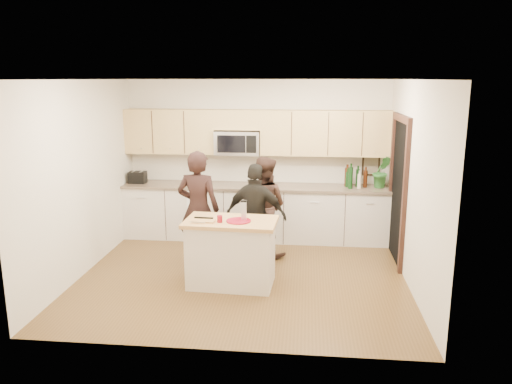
# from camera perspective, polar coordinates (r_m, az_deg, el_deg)

# --- Properties ---
(floor) EXTENTS (4.50, 4.50, 0.00)m
(floor) POSITION_cam_1_polar(r_m,az_deg,el_deg) (7.14, -1.50, -9.48)
(floor) COLOR brown
(floor) RESTS_ON ground
(room_shell) EXTENTS (4.52, 4.02, 2.71)m
(room_shell) POSITION_cam_1_polar(r_m,az_deg,el_deg) (6.67, -1.59, 4.39)
(room_shell) COLOR beige
(room_shell) RESTS_ON ground
(back_cabinetry) EXTENTS (4.50, 0.66, 0.94)m
(back_cabinetry) POSITION_cam_1_polar(r_m,az_deg,el_deg) (8.58, -0.08, -2.29)
(back_cabinetry) COLOR beige
(back_cabinetry) RESTS_ON ground
(upper_cabinetry) EXTENTS (4.50, 0.33, 0.75)m
(upper_cabinetry) POSITION_cam_1_polar(r_m,az_deg,el_deg) (8.47, 0.25, 6.96)
(upper_cabinetry) COLOR tan
(upper_cabinetry) RESTS_ON ground
(microwave) EXTENTS (0.76, 0.41, 0.40)m
(microwave) POSITION_cam_1_polar(r_m,az_deg,el_deg) (8.49, -2.10, 5.66)
(microwave) COLOR silver
(microwave) RESTS_ON ground
(doorway) EXTENTS (0.06, 1.25, 2.20)m
(doorway) POSITION_cam_1_polar(r_m,az_deg,el_deg) (7.73, 15.97, 0.75)
(doorway) COLOR black
(doorway) RESTS_ON ground
(framed_picture) EXTENTS (0.30, 0.03, 0.38)m
(framed_picture) POSITION_cam_1_polar(r_m,az_deg,el_deg) (8.72, 13.00, 3.07)
(framed_picture) COLOR black
(framed_picture) RESTS_ON ground
(dish_towel) EXTENTS (0.34, 0.60, 0.48)m
(dish_towel) POSITION_cam_1_polar(r_m,az_deg,el_deg) (8.47, -6.62, -0.28)
(dish_towel) COLOR white
(dish_towel) RESTS_ON ground
(island) EXTENTS (1.24, 0.76, 0.90)m
(island) POSITION_cam_1_polar(r_m,az_deg,el_deg) (6.69, -2.86, -6.89)
(island) COLOR beige
(island) RESTS_ON ground
(red_plate) EXTENTS (0.32, 0.32, 0.02)m
(red_plate) POSITION_cam_1_polar(r_m,az_deg,el_deg) (6.48, -2.01, -3.31)
(red_plate) COLOR maroon
(red_plate) RESTS_ON island
(box_grater) EXTENTS (0.08, 0.06, 0.25)m
(box_grater) POSITION_cam_1_polar(r_m,az_deg,el_deg) (6.49, -1.39, -2.03)
(box_grater) COLOR silver
(box_grater) RESTS_ON red_plate
(drink_glass) EXTENTS (0.07, 0.07, 0.09)m
(drink_glass) POSITION_cam_1_polar(r_m,az_deg,el_deg) (6.45, -4.17, -3.09)
(drink_glass) COLOR maroon
(drink_glass) RESTS_ON island
(cutting_board) EXTENTS (0.29, 0.17, 0.02)m
(cutting_board) POSITION_cam_1_polar(r_m,az_deg,el_deg) (6.51, -5.93, -3.31)
(cutting_board) COLOR #BA824D
(cutting_board) RESTS_ON island
(tongs) EXTENTS (0.25, 0.04, 0.02)m
(tongs) POSITION_cam_1_polar(r_m,az_deg,el_deg) (6.59, -5.99, -2.95)
(tongs) COLOR black
(tongs) RESTS_ON cutting_board
(knife) EXTENTS (0.20, 0.03, 0.01)m
(knife) POSITION_cam_1_polar(r_m,az_deg,el_deg) (6.42, -6.69, -3.46)
(knife) COLOR silver
(knife) RESTS_ON cutting_board
(toaster) EXTENTS (0.28, 0.20, 0.20)m
(toaster) POSITION_cam_1_polar(r_m,az_deg,el_deg) (8.87, -13.38, 1.65)
(toaster) COLOR black
(toaster) RESTS_ON back_cabinetry
(bottle_cluster) EXTENTS (0.37, 0.27, 0.42)m
(bottle_cluster) POSITION_cam_1_polar(r_m,az_deg,el_deg) (8.44, 11.08, 1.72)
(bottle_cluster) COLOR black
(bottle_cluster) RESTS_ON back_cabinetry
(orchid) EXTENTS (0.34, 0.30, 0.54)m
(orchid) POSITION_cam_1_polar(r_m,az_deg,el_deg) (8.49, 14.19, 2.29)
(orchid) COLOR #2C6C2B
(orchid) RESTS_ON back_cabinetry
(woman_left) EXTENTS (0.67, 0.48, 1.72)m
(woman_left) POSITION_cam_1_polar(r_m,az_deg,el_deg) (7.29, -6.60, -1.97)
(woman_left) COLOR black
(woman_left) RESTS_ON ground
(woman_center) EXTENTS (0.93, 0.85, 1.56)m
(woman_center) POSITION_cam_1_polar(r_m,az_deg,el_deg) (7.70, 0.85, -1.67)
(woman_center) COLOR black
(woman_center) RESTS_ON ground
(woman_right) EXTENTS (0.95, 0.52, 1.53)m
(woman_right) POSITION_cam_1_polar(r_m,az_deg,el_deg) (7.23, -0.01, -2.75)
(woman_right) COLOR black
(woman_right) RESTS_ON ground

